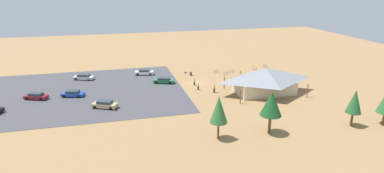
% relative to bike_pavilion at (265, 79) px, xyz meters
% --- Properties ---
extents(ground, '(160.00, 160.00, 0.00)m').
position_rel_bike_pavilion_xyz_m(ground, '(12.06, -10.28, -3.13)').
color(ground, '#937047').
rests_on(ground, ground).
extents(parking_lot_asphalt, '(42.25, 34.53, 0.05)m').
position_rel_bike_pavilion_xyz_m(parking_lot_asphalt, '(36.97, -10.01, -3.11)').
color(parking_lot_asphalt, '#424247').
rests_on(parking_lot_asphalt, ground).
extents(bike_pavilion, '(14.86, 9.68, 5.43)m').
position_rel_bike_pavilion_xyz_m(bike_pavilion, '(0.00, 0.00, 0.00)').
color(bike_pavilion, beige).
rests_on(bike_pavilion, ground).
extents(trash_bin, '(0.60, 0.60, 0.90)m').
position_rel_bike_pavilion_xyz_m(trash_bin, '(11.56, -16.74, -2.68)').
color(trash_bin, brown).
rests_on(trash_bin, ground).
extents(lot_sign, '(0.56, 0.08, 2.20)m').
position_rel_bike_pavilion_xyz_m(lot_sign, '(13.74, -13.07, -1.72)').
color(lot_sign, '#99999E').
rests_on(lot_sign, ground).
extents(pine_far_west, '(2.43, 2.43, 6.11)m').
position_rel_bike_pavilion_xyz_m(pine_far_west, '(-6.35, 18.52, 1.03)').
color(pine_far_west, brown).
rests_on(pine_far_west, ground).
extents(pine_east, '(2.64, 2.64, 6.69)m').
position_rel_bike_pavilion_xyz_m(pine_east, '(16.06, 17.48, 1.50)').
color(pine_east, brown).
rests_on(pine_east, ground).
extents(pine_center, '(3.30, 3.30, 6.75)m').
position_rel_bike_pavilion_xyz_m(pine_center, '(7.78, 17.62, 1.67)').
color(pine_center, brown).
rests_on(pine_center, ground).
extents(bicycle_white_yard_right, '(0.74, 1.60, 0.82)m').
position_rel_bike_pavilion_xyz_m(bicycle_white_yard_right, '(-6.21, -18.35, -2.77)').
color(bicycle_white_yard_right, black).
rests_on(bicycle_white_yard_right, ground).
extents(bicycle_blue_back_row, '(1.64, 0.71, 0.84)m').
position_rel_bike_pavilion_xyz_m(bicycle_blue_back_row, '(4.85, -17.16, -2.74)').
color(bicycle_blue_back_row, black).
rests_on(bicycle_blue_back_row, ground).
extents(bicycle_orange_edge_south, '(1.62, 0.74, 0.80)m').
position_rel_bike_pavilion_xyz_m(bicycle_orange_edge_south, '(-4.82, -15.01, -2.78)').
color(bicycle_orange_edge_south, black).
rests_on(bicycle_orange_edge_south, ground).
extents(bicycle_black_yard_center, '(1.63, 0.78, 0.84)m').
position_rel_bike_pavilion_xyz_m(bicycle_black_yard_center, '(2.82, -15.38, -2.75)').
color(bicycle_black_yard_center, black).
rests_on(bicycle_black_yard_center, ground).
extents(bicycle_yellow_front_row, '(1.67, 0.58, 0.80)m').
position_rel_bike_pavilion_xyz_m(bicycle_yellow_front_row, '(0.74, -16.81, -2.78)').
color(bicycle_yellow_front_row, black).
rests_on(bicycle_yellow_front_row, ground).
extents(bicycle_teal_near_sign, '(0.48, 1.63, 0.84)m').
position_rel_bike_pavilion_xyz_m(bicycle_teal_near_sign, '(-9.15, -17.22, -2.77)').
color(bicycle_teal_near_sign, black).
rests_on(bicycle_teal_near_sign, ground).
extents(bicycle_green_by_bin, '(1.72, 0.48, 0.90)m').
position_rel_bike_pavilion_xyz_m(bicycle_green_by_bin, '(-10.07, -19.89, -2.75)').
color(bicycle_green_by_bin, black).
rests_on(bicycle_green_by_bin, ground).
extents(bicycle_silver_yard_front, '(0.48, 1.70, 0.79)m').
position_rel_bike_pavilion_xyz_m(bicycle_silver_yard_front, '(3.99, -8.97, -2.78)').
color(bicycle_silver_yard_front, black).
rests_on(bicycle_silver_yard_front, ground).
extents(bicycle_purple_yard_left, '(1.69, 0.75, 0.85)m').
position_rel_bike_pavilion_xyz_m(bicycle_purple_yard_left, '(0.66, -8.68, -2.74)').
color(bicycle_purple_yard_left, black).
rests_on(bicycle_purple_yard_left, ground).
extents(bicycle_red_lone_east, '(1.07, 1.41, 0.80)m').
position_rel_bike_pavilion_xyz_m(bicycle_red_lone_east, '(-7.52, -15.38, -2.76)').
color(bicycle_red_lone_east, black).
rests_on(bicycle_red_lone_east, ground).
extents(bicycle_white_mid_cluster, '(0.88, 1.50, 0.80)m').
position_rel_bike_pavilion_xyz_m(bicycle_white_mid_cluster, '(-1.02, -15.22, -2.76)').
color(bicycle_white_mid_cluster, black).
rests_on(bicycle_white_mid_cluster, ground).
extents(car_silver_front_row, '(5.03, 3.46, 1.34)m').
position_rel_bike_pavilion_xyz_m(car_silver_front_row, '(37.09, -19.49, -2.41)').
color(car_silver_front_row, '#BCBCC1').
rests_on(car_silver_front_row, parking_lot_asphalt).
extents(car_blue_inner_stall, '(4.72, 2.98, 1.32)m').
position_rel_bike_pavilion_xyz_m(car_blue_inner_stall, '(38.57, -7.48, -2.42)').
color(car_blue_inner_stall, '#1E42B2').
rests_on(car_blue_inner_stall, parking_lot_asphalt).
extents(car_maroon_back_corner, '(4.78, 3.32, 1.33)m').
position_rel_bike_pavilion_xyz_m(car_maroon_back_corner, '(45.49, -7.62, -2.42)').
color(car_maroon_back_corner, maroon).
rests_on(car_maroon_back_corner, parking_lot_asphalt).
extents(car_green_aisle_side, '(4.96, 3.43, 1.34)m').
position_rel_bike_pavilion_xyz_m(car_green_aisle_side, '(19.13, -11.99, -2.41)').
color(car_green_aisle_side, '#1E6B3D').
rests_on(car_green_aisle_side, parking_lot_asphalt).
extents(car_tan_by_curb, '(4.92, 3.67, 1.46)m').
position_rel_bike_pavilion_xyz_m(car_tan_by_curb, '(32.34, 0.64, -2.36)').
color(car_tan_by_curb, tan).
rests_on(car_tan_by_curb, parking_lot_asphalt).
extents(car_white_mid_lot, '(4.86, 2.74, 1.35)m').
position_rel_bike_pavilion_xyz_m(car_white_mid_lot, '(22.69, -20.18, -2.40)').
color(car_white_mid_lot, white).
rests_on(car_white_mid_lot, parking_lot_asphalt).
extents(visitor_crossing_yard, '(0.36, 0.36, 1.82)m').
position_rel_bike_pavilion_xyz_m(visitor_crossing_yard, '(9.99, -2.94, -2.17)').
color(visitor_crossing_yard, '#2D3347').
rests_on(visitor_crossing_yard, ground).
extents(visitor_near_lot, '(0.40, 0.39, 1.74)m').
position_rel_bike_pavilion_xyz_m(visitor_near_lot, '(12.76, -8.75, -2.22)').
color(visitor_near_lot, '#2D3347').
rests_on(visitor_near_lot, ground).
extents(visitor_by_pavilion, '(0.36, 0.36, 1.68)m').
position_rel_bike_pavilion_xyz_m(visitor_by_pavilion, '(12.81, -5.45, -2.25)').
color(visitor_by_pavilion, '#2D3347').
rests_on(visitor_by_pavilion, ground).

